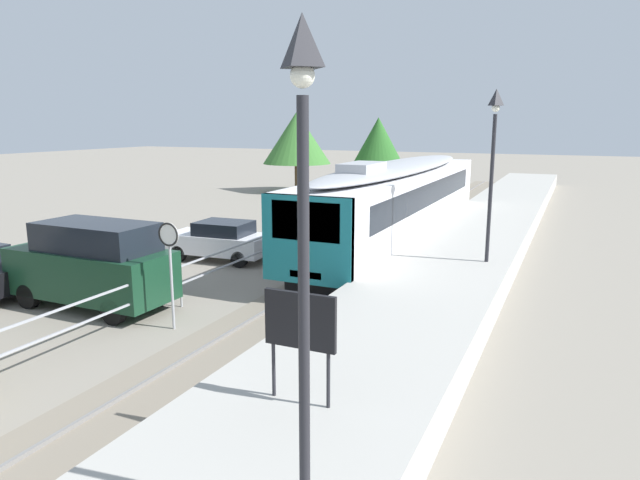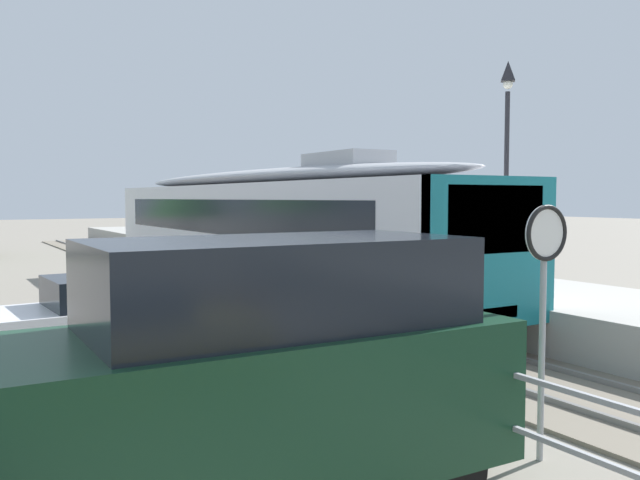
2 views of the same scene
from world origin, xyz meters
name	(u,v)px [view 1 (image 1 of 2)]	position (x,y,z in m)	size (l,w,h in m)	color
ground_plane	(329,243)	(-3.00, 22.00, 0.00)	(160.00, 160.00, 0.00)	gray
track_rails	(394,248)	(0.00, 22.00, 0.03)	(3.20, 60.00, 0.14)	slate
commuter_train	(398,197)	(0.00, 22.43, 2.14)	(2.82, 18.16, 3.74)	silver
station_platform	(472,245)	(3.25, 22.00, 0.45)	(3.90, 60.00, 0.90)	#A8A59E
platform_lamp_near_end	(303,187)	(4.44, 4.30, 4.62)	(0.34, 0.34, 5.35)	#232328
platform_lamp_mid_platform	(494,143)	(4.44, 17.54, 4.62)	(0.34, 0.34, 5.35)	#232328
platform_notice_board	(300,324)	(3.17, 6.75, 2.19)	(1.20, 0.08, 1.80)	#232328
speed_limit_sign	(169,249)	(-2.34, 10.43, 2.12)	(0.61, 0.10, 2.81)	#9EA0A5
carpark_fence	(180,277)	(-3.30, 12.00, 0.91)	(0.06, 36.06, 1.25)	#9EA0A5
parked_van_dark_green	(93,264)	(-5.52, 10.93, 1.29)	(4.92, 2.00, 2.51)	#143823
parked_hatchback_white	(220,240)	(-5.54, 17.30, 0.79)	(4.09, 1.99, 1.53)	white
tree_behind_carpark	(297,138)	(-12.96, 38.67, 4.10)	(5.20, 5.20, 6.06)	brown
tree_behind_station_far	(378,143)	(-7.52, 41.92, 3.73)	(4.23, 4.23, 5.66)	brown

